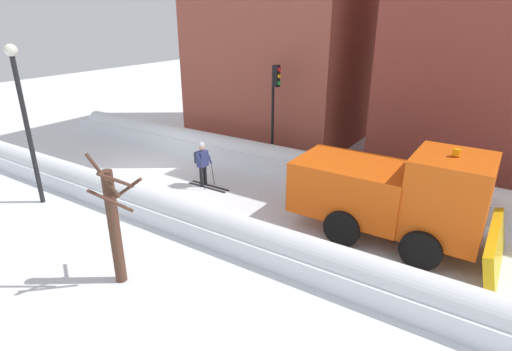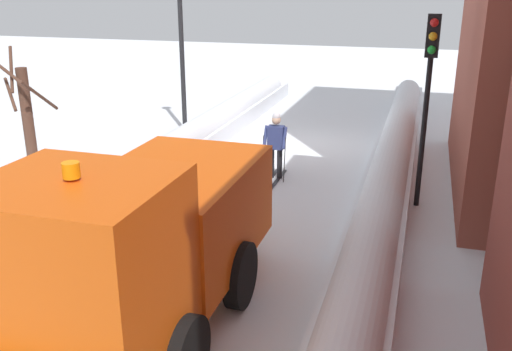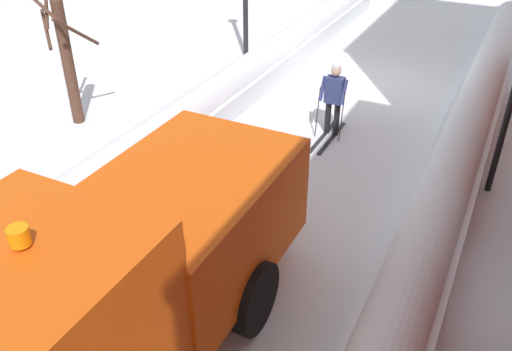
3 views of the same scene
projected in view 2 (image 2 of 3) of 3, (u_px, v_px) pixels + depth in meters
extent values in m
plane|color=white|center=(174.00, 303.00, 9.27)|extent=(80.00, 80.00, 0.00)
cube|color=white|center=(357.00, 314.00, 8.34)|extent=(1.10, 36.00, 0.68)
cylinder|color=white|center=(359.00, 294.00, 8.23)|extent=(0.90, 34.20, 0.90)
cube|color=white|center=(19.00, 262.00, 9.99)|extent=(1.10, 36.00, 0.58)
cylinder|color=white|center=(16.00, 248.00, 9.90)|extent=(0.90, 34.20, 0.90)
cube|color=#DB510F|center=(178.00, 214.00, 9.25)|extent=(2.30, 3.40, 1.60)
cube|color=#DB510F|center=(82.00, 271.00, 6.69)|extent=(2.20, 2.00, 2.30)
cube|color=black|center=(23.00, 271.00, 5.65)|extent=(1.85, 0.06, 1.01)
cylinder|color=orange|center=(71.00, 170.00, 6.27)|extent=(0.20, 0.20, 0.18)
cylinder|color=black|center=(30.00, 327.00, 7.67)|extent=(0.25, 1.10, 1.10)
cylinder|color=black|center=(241.00, 275.00, 9.03)|extent=(0.25, 1.10, 1.10)
cylinder|color=black|center=(114.00, 256.00, 9.66)|extent=(0.25, 1.10, 1.10)
cylinder|color=black|center=(280.00, 164.00, 15.03)|extent=(0.14, 0.14, 0.82)
cylinder|color=black|center=(272.00, 163.00, 15.09)|extent=(0.14, 0.14, 0.82)
cube|color=navy|center=(276.00, 137.00, 14.83)|extent=(0.42, 0.26, 0.62)
cube|color=#262D38|center=(278.00, 134.00, 15.01)|extent=(0.32, 0.16, 0.44)
sphere|color=tan|center=(276.00, 120.00, 14.67)|extent=(0.24, 0.24, 0.24)
sphere|color=silver|center=(276.00, 116.00, 14.64)|extent=(0.22, 0.22, 0.22)
cylinder|color=navy|center=(285.00, 138.00, 14.66)|extent=(0.09, 0.33, 0.56)
cylinder|color=navy|center=(265.00, 136.00, 14.80)|extent=(0.09, 0.33, 0.56)
cube|color=black|center=(277.00, 181.00, 14.93)|extent=(0.09, 1.80, 0.03)
cube|color=black|center=(269.00, 180.00, 14.99)|extent=(0.09, 1.80, 0.03)
cylinder|color=#262628|center=(285.00, 160.00, 14.72)|extent=(0.02, 0.19, 1.19)
cylinder|color=#262628|center=(263.00, 158.00, 14.88)|extent=(0.02, 0.19, 1.19)
cylinder|color=black|center=(423.00, 134.00, 12.77)|extent=(0.12, 0.12, 3.48)
cube|color=black|center=(433.00, 36.00, 11.93)|extent=(0.28, 0.24, 0.90)
sphere|color=red|center=(434.00, 23.00, 11.72)|extent=(0.18, 0.18, 0.18)
sphere|color=gold|center=(433.00, 36.00, 11.81)|extent=(0.18, 0.18, 0.18)
sphere|color=green|center=(432.00, 50.00, 11.90)|extent=(0.18, 0.18, 0.18)
cylinder|color=black|center=(182.00, 58.00, 19.11)|extent=(0.16, 0.16, 5.13)
cylinder|color=#4F3225|center=(29.00, 127.00, 14.31)|extent=(0.28, 0.28, 3.02)
cylinder|color=#4F3225|center=(13.00, 76.00, 13.59)|extent=(0.95, 0.09, 0.69)
cylinder|color=#4F3225|center=(11.00, 69.00, 13.77)|extent=(0.41, 0.60, 1.10)
cylinder|color=#4F3225|center=(40.00, 96.00, 13.93)|extent=(0.10, 1.31, 0.97)
cylinder|color=#4F3225|center=(10.00, 94.00, 13.83)|extent=(0.78, 0.67, 0.73)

